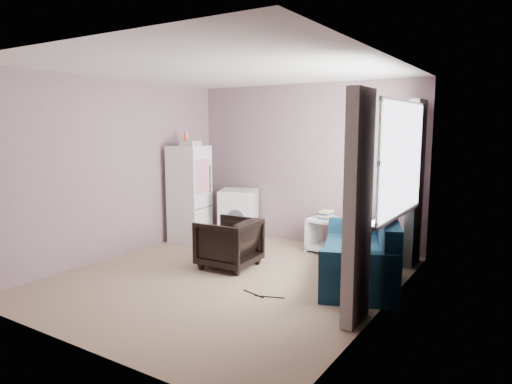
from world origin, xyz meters
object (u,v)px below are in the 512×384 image
at_px(fridge, 190,193).
at_px(washing_machine, 239,214).
at_px(armchair, 229,241).
at_px(side_table, 326,232).
at_px(sofa, 364,257).

height_order(fridge, washing_machine, fridge).
bearing_deg(armchair, side_table, 147.45).
xyz_separation_m(fridge, sofa, (3.01, -0.35, -0.48)).
height_order(fridge, side_table, fridge).
distance_m(armchair, side_table, 1.58).
distance_m(armchair, washing_machine, 1.46).
relative_size(fridge, sofa, 0.88).
height_order(washing_machine, side_table, washing_machine).
relative_size(armchair, fridge, 0.41).
height_order(armchair, sofa, sofa).
bearing_deg(armchair, fridge, -123.35).
bearing_deg(side_table, fridge, -163.93).
relative_size(armchair, sofa, 0.36).
bearing_deg(armchair, washing_machine, -153.79).
bearing_deg(armchair, sofa, 100.87).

